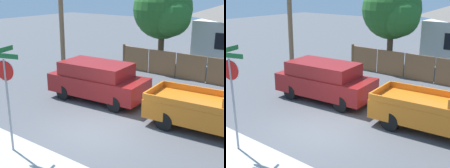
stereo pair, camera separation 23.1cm
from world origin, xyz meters
The scene contains 5 objects.
ground_plane centered at (0.00, 0.00, 0.00)m, with size 80.00×80.00×0.00m, color #4C4F54.
oak_tree centered at (-2.71, 10.32, 3.72)m, with size 4.07×3.88×5.75m.
red_suv centered at (-2.05, 2.73, 0.99)m, with size 4.83×2.39×1.83m.
orange_pickup centered at (3.68, 2.75, 0.82)m, with size 4.97×2.44×1.67m.
stop_sign centered at (-1.23, -2.72, 2.38)m, with size 1.02×0.92×3.47m.
Camera 2 is at (7.23, -7.99, 5.25)m, focal length 50.00 mm.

